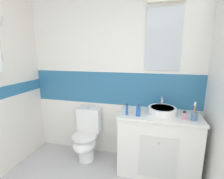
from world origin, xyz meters
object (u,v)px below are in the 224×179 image
Objects in this scene: toothbrush_cup at (194,116)px; lotion_bottle_short at (184,116)px; soap_dispenser at (138,111)px; toilet at (87,136)px; toothpaste_tube_upright at (127,110)px; sink_basin at (162,110)px.

lotion_bottle_short is (-0.11, 0.00, -0.01)m from toothbrush_cup.
soap_dispenser reaches higher than lotion_bottle_short.
toilet is 5.30× the size of toothpaste_tube_upright.
soap_dispenser is 1.58× the size of lotion_bottle_short.
toothpaste_tube_upright is (-0.44, -0.18, 0.03)m from sink_basin.
sink_basin is 0.39m from toothbrush_cup.
toothbrush_cup is (1.45, -0.14, 0.54)m from toilet.
soap_dispenser reaches higher than toothpaste_tube_upright.
soap_dispenser is 0.55m from lotion_bottle_short.
toilet is 0.98m from soap_dispenser.
sink_basin reaches higher than toothpaste_tube_upright.
lotion_bottle_short is (0.55, 0.02, -0.02)m from soap_dispenser.
toothbrush_cup is 0.65m from soap_dispenser.
toothbrush_cup is at bearing -5.52° from toilet.
lotion_bottle_short is (0.69, 0.02, -0.02)m from toothpaste_tube_upright.
soap_dispenser is at bearing -11.55° from toilet.
toothbrush_cup is 2.23× the size of lotion_bottle_short.
toothpaste_tube_upright reaches higher than toilet.
sink_basin is 0.48m from toothpaste_tube_upright.
toothpaste_tube_upright is at bearing -178.28° from toothbrush_cup.
soap_dispenser is at bearing -177.56° from lotion_bottle_short.
toothpaste_tube_upright is 0.69m from lotion_bottle_short.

